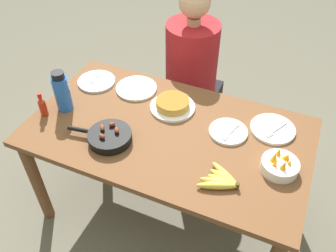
# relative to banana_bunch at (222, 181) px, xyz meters

# --- Properties ---
(ground_plane) EXTENTS (14.00, 14.00, 0.00)m
(ground_plane) POSITION_rel_banana_bunch_xyz_m (-0.38, 0.23, -0.75)
(ground_plane) COLOR #666051
(dining_table) EXTENTS (1.54, 0.87, 0.73)m
(dining_table) POSITION_rel_banana_bunch_xyz_m (-0.38, 0.23, -0.12)
(dining_table) COLOR brown
(dining_table) RESTS_ON ground_plane
(banana_bunch) EXTENTS (0.20, 0.20, 0.04)m
(banana_bunch) POSITION_rel_banana_bunch_xyz_m (0.00, 0.00, 0.00)
(banana_bunch) COLOR gold
(banana_bunch) RESTS_ON dining_table
(skillet) EXTENTS (0.35, 0.23, 0.08)m
(skillet) POSITION_rel_banana_bunch_xyz_m (-0.63, 0.04, 0.01)
(skillet) COLOR black
(skillet) RESTS_ON dining_table
(frittata_plate_center) EXTENTS (0.26, 0.26, 0.06)m
(frittata_plate_center) POSITION_rel_banana_bunch_xyz_m (-0.43, 0.42, 0.01)
(frittata_plate_center) COLOR white
(frittata_plate_center) RESTS_ON dining_table
(empty_plate_near_front) EXTENTS (0.25, 0.25, 0.02)m
(empty_plate_near_front) POSITION_rel_banana_bunch_xyz_m (0.15, 0.47, -0.01)
(empty_plate_near_front) COLOR white
(empty_plate_near_front) RESTS_ON dining_table
(empty_plate_far_left) EXTENTS (0.21, 0.21, 0.02)m
(empty_plate_far_left) POSITION_rel_banana_bunch_xyz_m (-0.07, 0.35, -0.01)
(empty_plate_far_left) COLOR white
(empty_plate_far_left) RESTS_ON dining_table
(empty_plate_far_right) EXTENTS (0.24, 0.24, 0.02)m
(empty_plate_far_right) POSITION_rel_banana_bunch_xyz_m (-0.98, 0.46, -0.01)
(empty_plate_far_right) COLOR white
(empty_plate_far_right) RESTS_ON dining_table
(empty_plate_mid_edge) EXTENTS (0.25, 0.25, 0.02)m
(empty_plate_mid_edge) POSITION_rel_banana_bunch_xyz_m (-0.71, 0.50, -0.01)
(empty_plate_mid_edge) COLOR white
(empty_plate_mid_edge) RESTS_ON dining_table
(fruit_bowl_mango) EXTENTS (0.18, 0.18, 0.11)m
(fruit_bowl_mango) POSITION_rel_banana_bunch_xyz_m (0.23, 0.19, 0.02)
(fruit_bowl_mango) COLOR white
(fruit_bowl_mango) RESTS_ON dining_table
(water_bottle) EXTENTS (0.09, 0.09, 0.25)m
(water_bottle) POSITION_rel_banana_bunch_xyz_m (-1.01, 0.17, 0.10)
(water_bottle) COLOR blue
(water_bottle) RESTS_ON dining_table
(hot_sauce_bottle) EXTENTS (0.04, 0.04, 0.15)m
(hot_sauce_bottle) POSITION_rel_banana_bunch_xyz_m (-1.08, 0.07, 0.05)
(hot_sauce_bottle) COLOR #B72814
(hot_sauce_bottle) RESTS_ON dining_table
(person_figure) EXTENTS (0.40, 0.40, 1.24)m
(person_figure) POSITION_rel_banana_bunch_xyz_m (-0.52, 0.97, -0.24)
(person_figure) COLOR black
(person_figure) RESTS_ON ground_plane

